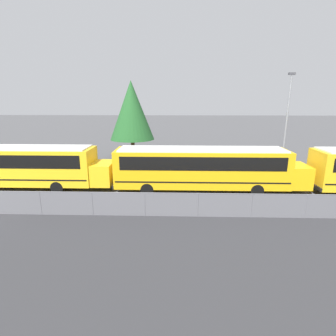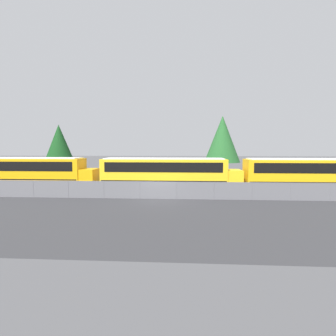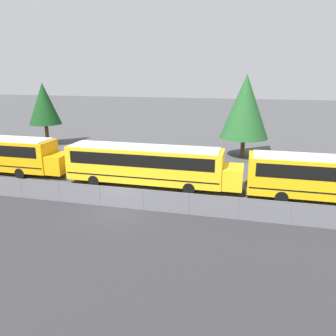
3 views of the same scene
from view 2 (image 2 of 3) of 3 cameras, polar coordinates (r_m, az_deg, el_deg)
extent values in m
plane|color=#4C4C4F|center=(22.07, -2.17, -6.73)|extent=(200.00, 200.00, 0.00)
cube|color=#333335|center=(16.27, -4.30, -10.89)|extent=(147.88, 12.00, 0.01)
cube|color=#9EA0A5|center=(21.94, -2.18, -4.89)|extent=(113.88, 0.03, 1.44)
cube|color=slate|center=(21.93, -2.18, -4.90)|extent=(113.88, 0.01, 1.44)
cylinder|color=slate|center=(21.83, -2.18, -3.03)|extent=(113.88, 0.05, 0.05)
cylinder|color=slate|center=(25.37, -27.24, -4.11)|extent=(0.07, 0.07, 1.44)
cylinder|color=slate|center=(23.95, -20.88, -4.39)|extent=(0.07, 0.07, 1.44)
cylinder|color=slate|center=(22.86, -13.81, -4.64)|extent=(0.07, 0.07, 1.44)
cylinder|color=slate|center=(22.14, -6.16, -4.83)|extent=(0.07, 0.07, 1.44)
cylinder|color=slate|center=(21.84, 1.86, -4.93)|extent=(0.07, 0.07, 1.44)
cylinder|color=slate|center=(21.97, 9.94, -4.94)|extent=(0.07, 0.07, 1.44)
cylinder|color=slate|center=(22.52, 17.77, -4.86)|extent=(0.07, 0.07, 1.44)
cylinder|color=slate|center=(23.47, 25.10, -4.70)|extent=(0.07, 0.07, 1.44)
cylinder|color=slate|center=(24.77, 31.75, -4.49)|extent=(0.07, 0.07, 1.44)
cube|color=#EDA80F|center=(31.58, -28.70, -0.57)|extent=(12.44, 2.57, 2.66)
cube|color=black|center=(31.54, -28.74, 0.49)|extent=(11.45, 2.61, 0.96)
cube|color=black|center=(31.65, -28.65, -1.92)|extent=(12.20, 2.60, 0.10)
cube|color=#EDA80F|center=(28.54, -16.73, -1.77)|extent=(1.49, 2.36, 1.60)
cube|color=silver|center=(31.50, -28.80, 1.93)|extent=(11.82, 2.31, 0.10)
cylinder|color=black|center=(30.90, -21.37, -2.91)|extent=(0.92, 0.28, 0.92)
cylinder|color=black|center=(28.82, -23.32, -3.50)|extent=(0.92, 0.28, 0.92)
cube|color=yellow|center=(26.46, -0.90, -0.91)|extent=(12.44, 2.57, 2.66)
cube|color=black|center=(26.41, -0.90, 0.36)|extent=(11.45, 2.61, 0.96)
cube|color=black|center=(26.54, -0.89, -2.51)|extent=(12.20, 2.60, 0.10)
cube|color=yellow|center=(26.90, 14.08, -2.10)|extent=(1.49, 2.36, 1.60)
cube|color=black|center=(27.79, -13.92, -3.23)|extent=(0.12, 2.57, 0.24)
cube|color=silver|center=(26.36, -0.90, 2.08)|extent=(11.82, 2.31, 0.10)
cylinder|color=black|center=(27.76, 7.27, -3.45)|extent=(0.92, 0.28, 0.92)
cylinder|color=black|center=(25.46, 7.62, -4.19)|extent=(0.92, 0.28, 0.92)
cylinder|color=black|center=(28.32, -8.53, -3.30)|extent=(0.92, 0.28, 0.92)
cylinder|color=black|center=(26.07, -9.60, -4.01)|extent=(0.92, 0.28, 0.92)
cube|color=yellow|center=(28.89, 28.57, -1.01)|extent=(12.44, 2.57, 2.66)
cube|color=black|center=(28.85, 28.62, 0.15)|extent=(11.45, 2.61, 0.96)
cube|color=black|center=(28.97, 28.51, -2.47)|extent=(12.20, 2.60, 0.10)
cube|color=black|center=(26.98, 16.29, -3.51)|extent=(0.12, 2.57, 0.24)
cube|color=silver|center=(28.80, 28.68, 1.73)|extent=(11.82, 2.31, 0.10)
cylinder|color=black|center=(28.74, 20.48, -3.43)|extent=(0.92, 0.28, 0.92)
cylinder|color=black|center=(26.54, 21.95, -4.13)|extent=(0.92, 0.28, 0.92)
cylinder|color=#51381E|center=(38.01, 11.62, -0.38)|extent=(0.44, 0.44, 2.15)
cone|color=#235B28|center=(37.88, 11.73, 6.18)|extent=(5.02, 5.02, 6.53)
cylinder|color=#51381E|center=(42.57, -22.48, 0.22)|extent=(0.44, 0.44, 2.64)
cone|color=#144219|center=(42.46, -22.64, 5.36)|extent=(3.84, 3.84, 4.99)
camera|label=1|loc=(12.96, 58.90, 12.57)|focal=28.00mm
camera|label=3|loc=(7.70, 74.28, 36.32)|focal=35.00mm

